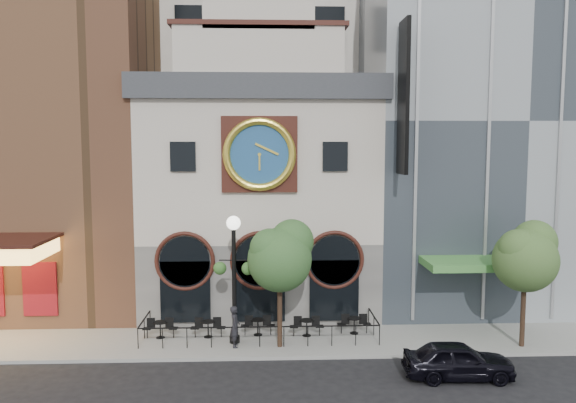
% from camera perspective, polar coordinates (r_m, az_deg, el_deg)
% --- Properties ---
extents(ground, '(120.00, 120.00, 0.00)m').
position_cam_1_polar(ground, '(24.43, -2.91, -15.84)').
color(ground, black).
rests_on(ground, ground).
extents(sidewalk, '(44.00, 5.00, 0.15)m').
position_cam_1_polar(sidewalk, '(26.75, -2.85, -13.72)').
color(sidewalk, gray).
rests_on(sidewalk, ground).
extents(clock_building, '(12.60, 8.78, 18.65)m').
position_cam_1_polar(clock_building, '(30.63, -2.82, 1.44)').
color(clock_building, '#605E5B').
rests_on(clock_building, ground).
extents(theater_building, '(14.00, 15.60, 25.00)m').
position_cam_1_polar(theater_building, '(35.46, -24.78, 11.08)').
color(theater_building, brown).
rests_on(theater_building, ground).
extents(retail_building, '(14.00, 14.40, 20.00)m').
position_cam_1_polar(retail_building, '(35.11, 19.08, 7.32)').
color(retail_building, gray).
rests_on(retail_building, ground).
extents(cafe_railing, '(10.60, 2.60, 0.90)m').
position_cam_1_polar(cafe_railing, '(26.57, -2.86, -12.65)').
color(cafe_railing, black).
rests_on(cafe_railing, sidewalk).
extents(bistro_0, '(1.58, 0.68, 0.90)m').
position_cam_1_polar(bistro_0, '(27.04, -12.85, -12.43)').
color(bistro_0, black).
rests_on(bistro_0, sidewalk).
extents(bistro_1, '(1.58, 0.68, 0.90)m').
position_cam_1_polar(bistro_1, '(26.74, -8.12, -12.55)').
color(bistro_1, black).
rests_on(bistro_1, sidewalk).
extents(bistro_2, '(1.58, 0.68, 0.90)m').
position_cam_1_polar(bistro_2, '(26.80, -3.08, -12.46)').
color(bistro_2, black).
rests_on(bistro_2, sidewalk).
extents(bistro_3, '(1.58, 0.68, 0.90)m').
position_cam_1_polar(bistro_3, '(26.68, 1.91, -12.54)').
color(bistro_3, black).
rests_on(bistro_3, sidewalk).
extents(bistro_4, '(1.58, 0.68, 0.90)m').
position_cam_1_polar(bistro_4, '(27.16, 6.74, -12.25)').
color(bistro_4, black).
rests_on(bistro_4, sidewalk).
extents(car_right, '(4.26, 1.85, 1.43)m').
position_cam_1_polar(car_right, '(23.43, 16.91, -15.17)').
color(car_right, black).
rests_on(car_right, ground).
extents(pedestrian, '(0.48, 0.70, 1.83)m').
position_cam_1_polar(pedestrian, '(25.30, -5.41, -12.52)').
color(pedestrian, black).
rests_on(pedestrian, sidewalk).
extents(lamppost, '(1.83, 0.68, 5.74)m').
position_cam_1_polar(lamppost, '(25.12, -5.52, -6.42)').
color(lamppost, black).
rests_on(lamppost, sidewalk).
extents(tree_left, '(2.91, 2.80, 5.61)m').
position_cam_1_polar(tree_left, '(24.45, -0.74, -5.39)').
color(tree_left, '#382619').
rests_on(tree_left, sidewalk).
extents(tree_right, '(2.89, 2.78, 5.56)m').
position_cam_1_polar(tree_right, '(26.62, 23.04, -5.00)').
color(tree_right, '#382619').
rests_on(tree_right, sidewalk).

